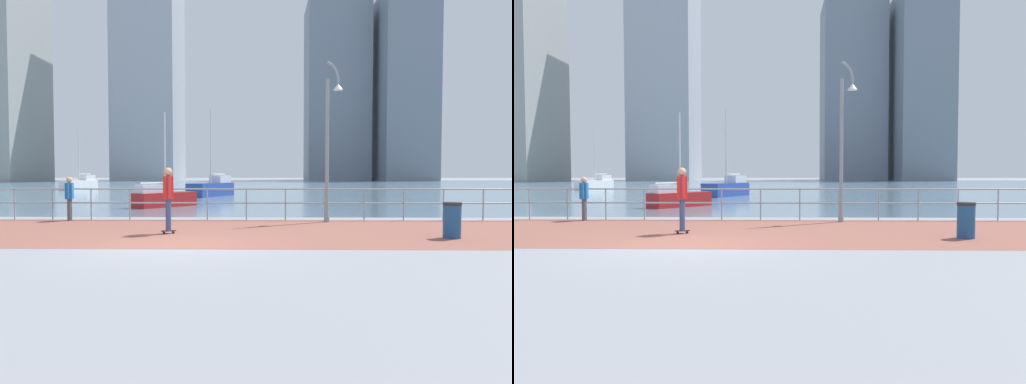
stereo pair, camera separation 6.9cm
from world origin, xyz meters
TOP-DOWN VIEW (x-y plane):
  - ground at (0.00, 40.00)m, footprint 220.00×220.00m
  - brick_paving at (0.00, 2.59)m, footprint 28.00×6.32m
  - harbor_water at (0.00, 50.75)m, footprint 180.00×88.00m
  - waterfront_railing at (0.00, 5.75)m, footprint 25.25×0.06m
  - lamppost at (4.31, 5.25)m, footprint 0.69×0.63m
  - skateboarder at (-0.60, 2.00)m, footprint 0.41×0.55m
  - bystander at (-4.83, 5.40)m, footprint 0.30×0.56m
  - trash_bin at (6.89, 1.28)m, footprint 0.46×0.46m
  - sailboat_gray at (-16.39, 34.51)m, footprint 2.30×4.64m
  - sailboat_blue at (-1.80, 22.63)m, footprint 3.12×4.65m
  - sailboat_teal at (-3.00, 12.03)m, footprint 2.88×3.26m
  - tower_concrete at (-24.74, 95.26)m, footprint 13.86×15.58m
  - tower_glass at (18.97, 99.73)m, footprint 14.20×13.96m
  - tower_brick at (-50.48, 79.80)m, footprint 12.74×17.55m
  - tower_beige at (33.26, 93.81)m, footprint 11.40×15.80m

SIDE VIEW (x-z plane):
  - ground at x=0.00m, z-range 0.00..0.00m
  - harbor_water at x=0.00m, z-range 0.00..0.00m
  - brick_paving at x=0.00m, z-range 0.00..0.01m
  - sailboat_teal at x=-3.00m, z-range -1.90..2.79m
  - trash_bin at x=6.89m, z-range 0.00..0.93m
  - sailboat_gray at x=-16.39m, z-range -2.53..3.72m
  - sailboat_blue at x=-1.80m, z-range -2.55..3.75m
  - waterfront_railing at x=0.00m, z-range 0.21..1.35m
  - bystander at x=-4.83m, z-range 0.13..1.68m
  - skateboarder at x=-0.60m, z-range 0.19..2.03m
  - lamppost at x=4.31m, z-range 0.29..5.77m
  - tower_brick at x=-50.48m, z-range -0.83..41.06m
  - tower_beige at x=33.26m, z-range -0.83..42.54m
  - tower_glass at x=18.97m, z-range -0.83..42.67m
  - tower_concrete at x=-24.74m, z-range -0.83..48.51m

